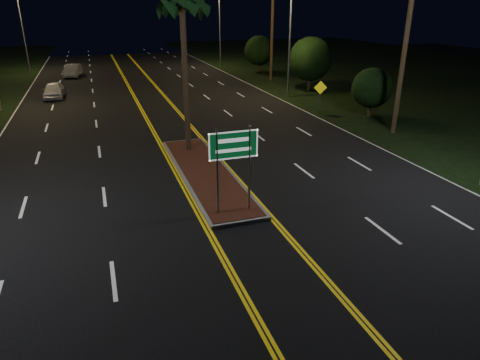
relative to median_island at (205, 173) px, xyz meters
name	(u,v)px	position (x,y,z in m)	size (l,w,h in m)	color
ground	(261,253)	(0.00, -7.00, -0.08)	(120.00, 120.00, 0.00)	black
grass_right	(443,79)	(30.00, 18.00, -0.08)	(40.00, 110.00, 0.01)	black
median_island	(205,173)	(0.00, 0.00, 0.00)	(2.25, 10.25, 0.17)	gray
highway_sign	(233,153)	(0.00, -4.20, 2.32)	(1.80, 0.08, 3.20)	gray
streetlight_left_far	(25,19)	(-10.61, 37.00, 5.57)	(1.91, 0.44, 9.00)	gray
streetlight_right_mid	(286,25)	(10.61, 15.00, 5.57)	(1.91, 0.44, 9.00)	gray
streetlight_right_far	(217,18)	(10.61, 35.00, 5.57)	(1.91, 0.44, 9.00)	gray
palm_median	(182,3)	(0.00, 3.50, 7.19)	(2.40, 2.40, 8.30)	#382819
shrub_near	(372,88)	(13.50, 7.00, 1.86)	(2.70, 2.70, 3.30)	#382819
shrub_mid	(310,59)	(14.00, 17.00, 2.64)	(3.78, 3.78, 4.62)	#382819
shrub_far	(259,51)	(13.80, 29.00, 2.25)	(3.24, 3.24, 3.96)	#382819
car_near	(53,89)	(-7.54, 20.71, 0.66)	(1.91, 4.46, 1.49)	silver
car_far	(72,69)	(-6.29, 32.10, 0.66)	(1.92, 4.48, 1.49)	#A0A1A9
warning_sign	(320,92)	(10.80, 9.19, 1.35)	(0.91, 0.26, 2.23)	gray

